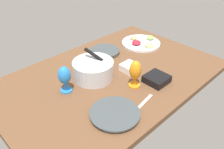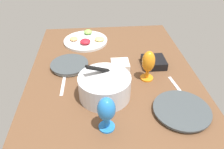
{
  "view_description": "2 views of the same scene",
  "coord_description": "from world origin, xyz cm",
  "px_view_note": "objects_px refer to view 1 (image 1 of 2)",
  "views": [
    {
      "loc": [
        -96.01,
        -100.2,
        92.2
      ],
      "look_at": [
        -3.98,
        -4.86,
        4.26
      ],
      "focal_mm": 37.29,
      "sensor_mm": 36.0,
      "label": 1
    },
    {
      "loc": [
        -102.11,
        10.14,
        80.45
      ],
      "look_at": [
        2.06,
        0.98,
        4.26
      ],
      "focal_mm": 34.98,
      "sensor_mm": 36.0,
      "label": 2
    }
  ],
  "objects_px": {
    "dinner_plate_right": "(105,51)",
    "hurricane_glass_blue": "(65,77)",
    "fruit_platter": "(141,43)",
    "square_bowl_white": "(130,67)",
    "dinner_plate_left": "(115,114)",
    "hurricane_glass_orange": "(135,71)",
    "square_bowl_black": "(157,79)",
    "mixing_bowl": "(93,69)"
  },
  "relations": [
    {
      "from": "dinner_plate_right",
      "to": "hurricane_glass_blue",
      "type": "height_order",
      "value": "hurricane_glass_blue"
    },
    {
      "from": "fruit_platter",
      "to": "square_bowl_white",
      "type": "distance_m",
      "value": 0.46
    },
    {
      "from": "dinner_plate_left",
      "to": "hurricane_glass_orange",
      "type": "bearing_deg",
      "value": 21.06
    },
    {
      "from": "hurricane_glass_orange",
      "to": "dinner_plate_left",
      "type": "bearing_deg",
      "value": -158.94
    },
    {
      "from": "hurricane_glass_blue",
      "to": "square_bowl_black",
      "type": "xyz_separation_m",
      "value": [
        0.5,
        -0.34,
        -0.08
      ]
    },
    {
      "from": "dinner_plate_right",
      "to": "fruit_platter",
      "type": "height_order",
      "value": "fruit_platter"
    },
    {
      "from": "dinner_plate_left",
      "to": "square_bowl_white",
      "type": "height_order",
      "value": "square_bowl_white"
    },
    {
      "from": "fruit_platter",
      "to": "square_bowl_white",
      "type": "bearing_deg",
      "value": -150.86
    },
    {
      "from": "fruit_platter",
      "to": "hurricane_glass_orange",
      "type": "xyz_separation_m",
      "value": [
        -0.51,
        -0.37,
        0.1
      ]
    },
    {
      "from": "mixing_bowl",
      "to": "fruit_platter",
      "type": "xyz_separation_m",
      "value": [
        0.65,
        0.11,
        -0.05
      ]
    },
    {
      "from": "square_bowl_black",
      "to": "dinner_plate_left",
      "type": "bearing_deg",
      "value": -175.12
    },
    {
      "from": "dinner_plate_right",
      "to": "mixing_bowl",
      "type": "relative_size",
      "value": 0.87
    },
    {
      "from": "dinner_plate_right",
      "to": "square_bowl_white",
      "type": "xyz_separation_m",
      "value": [
        -0.05,
        -0.33,
        0.01
      ]
    },
    {
      "from": "mixing_bowl",
      "to": "hurricane_glass_blue",
      "type": "bearing_deg",
      "value": 178.78
    },
    {
      "from": "dinner_plate_right",
      "to": "hurricane_glass_orange",
      "type": "relative_size",
      "value": 1.29
    },
    {
      "from": "dinner_plate_left",
      "to": "hurricane_glass_orange",
      "type": "distance_m",
      "value": 0.33
    },
    {
      "from": "mixing_bowl",
      "to": "fruit_platter",
      "type": "relative_size",
      "value": 0.83
    },
    {
      "from": "dinner_plate_left",
      "to": "square_bowl_white",
      "type": "xyz_separation_m",
      "value": [
        0.41,
        0.26,
        0.02
      ]
    },
    {
      "from": "square_bowl_black",
      "to": "square_bowl_white",
      "type": "bearing_deg",
      "value": 96.36
    },
    {
      "from": "fruit_platter",
      "to": "dinner_plate_left",
      "type": "bearing_deg",
      "value": -149.04
    },
    {
      "from": "square_bowl_white",
      "to": "hurricane_glass_blue",
      "type": "bearing_deg",
      "value": 165.91
    },
    {
      "from": "dinner_plate_right",
      "to": "mixing_bowl",
      "type": "height_order",
      "value": "mixing_bowl"
    },
    {
      "from": "dinner_plate_left",
      "to": "hurricane_glass_blue",
      "type": "relative_size",
      "value": 1.59
    },
    {
      "from": "square_bowl_black",
      "to": "square_bowl_white",
      "type": "xyz_separation_m",
      "value": [
        -0.03,
        0.23,
        0.0
      ]
    },
    {
      "from": "mixing_bowl",
      "to": "square_bowl_white",
      "type": "distance_m",
      "value": 0.28
    },
    {
      "from": "hurricane_glass_blue",
      "to": "hurricane_glass_orange",
      "type": "xyz_separation_m",
      "value": [
        0.36,
        -0.27,
        0.0
      ]
    },
    {
      "from": "mixing_bowl",
      "to": "fruit_platter",
      "type": "height_order",
      "value": "mixing_bowl"
    },
    {
      "from": "dinner_plate_left",
      "to": "hurricane_glass_blue",
      "type": "xyz_separation_m",
      "value": [
        -0.06,
        0.38,
        0.1
      ]
    },
    {
      "from": "mixing_bowl",
      "to": "square_bowl_black",
      "type": "bearing_deg",
      "value": -51.31
    },
    {
      "from": "fruit_platter",
      "to": "dinner_plate_right",
      "type": "bearing_deg",
      "value": 163.19
    },
    {
      "from": "dinner_plate_right",
      "to": "square_bowl_black",
      "type": "bearing_deg",
      "value": -92.95
    },
    {
      "from": "dinner_plate_left",
      "to": "square_bowl_white",
      "type": "bearing_deg",
      "value": 32.67
    },
    {
      "from": "hurricane_glass_blue",
      "to": "fruit_platter",
      "type": "bearing_deg",
      "value": 6.76
    },
    {
      "from": "dinner_plate_right",
      "to": "mixing_bowl",
      "type": "distance_m",
      "value": 0.37
    },
    {
      "from": "mixing_bowl",
      "to": "square_bowl_white",
      "type": "relative_size",
      "value": 2.5
    },
    {
      "from": "mixing_bowl",
      "to": "hurricane_glass_orange",
      "type": "relative_size",
      "value": 1.49
    },
    {
      "from": "mixing_bowl",
      "to": "dinner_plate_left",
      "type": "bearing_deg",
      "value": -113.35
    },
    {
      "from": "dinner_plate_left",
      "to": "square_bowl_black",
      "type": "xyz_separation_m",
      "value": [
        0.44,
        0.04,
        0.01
      ]
    },
    {
      "from": "dinner_plate_left",
      "to": "square_bowl_white",
      "type": "distance_m",
      "value": 0.49
    },
    {
      "from": "hurricane_glass_blue",
      "to": "square_bowl_white",
      "type": "distance_m",
      "value": 0.5
    },
    {
      "from": "hurricane_glass_orange",
      "to": "mixing_bowl",
      "type": "bearing_deg",
      "value": 116.65
    },
    {
      "from": "dinner_plate_right",
      "to": "fruit_platter",
      "type": "xyz_separation_m",
      "value": [
        0.35,
        -0.1,
        -0.0
      ]
    }
  ]
}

